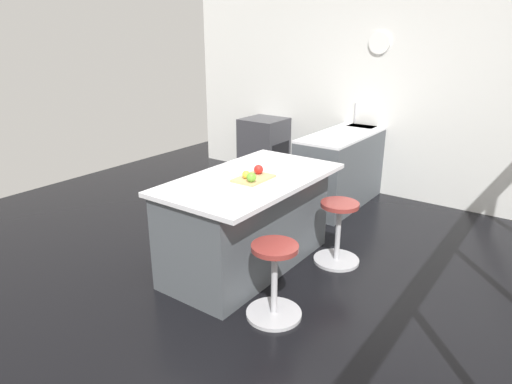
{
  "coord_description": "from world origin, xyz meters",
  "views": [
    {
      "loc": [
        2.94,
        2.27,
        2.11
      ],
      "look_at": [
        -0.13,
        0.04,
        0.76
      ],
      "focal_mm": 31.56,
      "sensor_mm": 36.0,
      "label": 1
    }
  ],
  "objects_px": {
    "stool_middle": "(274,283)",
    "apple_yellow": "(246,175)",
    "oven_range": "(264,148)",
    "kitchen_island": "(248,221)",
    "cutting_board": "(253,178)",
    "stool_by_window": "(338,234)",
    "apple_red": "(259,169)",
    "apple_green": "(251,177)"
  },
  "relations": [
    {
      "from": "stool_by_window",
      "to": "apple_green",
      "type": "relative_size",
      "value": 7.31
    },
    {
      "from": "stool_middle",
      "to": "apple_yellow",
      "type": "bearing_deg",
      "value": -126.07
    },
    {
      "from": "cutting_board",
      "to": "apple_green",
      "type": "relative_size",
      "value": 4.28
    },
    {
      "from": "stool_middle",
      "to": "apple_yellow",
      "type": "xyz_separation_m",
      "value": [
        -0.43,
        -0.59,
        0.66
      ]
    },
    {
      "from": "apple_red",
      "to": "apple_green",
      "type": "bearing_deg",
      "value": 20.95
    },
    {
      "from": "stool_by_window",
      "to": "apple_green",
      "type": "bearing_deg",
      "value": -34.89
    },
    {
      "from": "stool_middle",
      "to": "kitchen_island",
      "type": "bearing_deg",
      "value": -129.35
    },
    {
      "from": "oven_range",
      "to": "kitchen_island",
      "type": "height_order",
      "value": "oven_range"
    },
    {
      "from": "stool_by_window",
      "to": "apple_red",
      "type": "height_order",
      "value": "apple_red"
    },
    {
      "from": "stool_by_window",
      "to": "oven_range",
      "type": "bearing_deg",
      "value": -130.79
    },
    {
      "from": "oven_range",
      "to": "apple_yellow",
      "type": "xyz_separation_m",
      "value": [
        2.53,
        1.58,
        0.5
      ]
    },
    {
      "from": "stool_middle",
      "to": "apple_green",
      "type": "bearing_deg",
      "value": -127.42
    },
    {
      "from": "cutting_board",
      "to": "stool_by_window",
      "type": "bearing_deg",
      "value": 136.92
    },
    {
      "from": "stool_middle",
      "to": "apple_green",
      "type": "height_order",
      "value": "apple_green"
    },
    {
      "from": "cutting_board",
      "to": "stool_middle",
      "type": "bearing_deg",
      "value": 48.55
    },
    {
      "from": "kitchen_island",
      "to": "cutting_board",
      "type": "height_order",
      "value": "cutting_board"
    },
    {
      "from": "kitchen_island",
      "to": "apple_green",
      "type": "relative_size",
      "value": 20.73
    },
    {
      "from": "cutting_board",
      "to": "apple_red",
      "type": "height_order",
      "value": "apple_red"
    },
    {
      "from": "apple_yellow",
      "to": "stool_middle",
      "type": "bearing_deg",
      "value": 53.93
    },
    {
      "from": "kitchen_island",
      "to": "cutting_board",
      "type": "bearing_deg",
      "value": 63.99
    },
    {
      "from": "oven_range",
      "to": "cutting_board",
      "type": "height_order",
      "value": "cutting_board"
    },
    {
      "from": "stool_by_window",
      "to": "apple_red",
      "type": "bearing_deg",
      "value": -49.83
    },
    {
      "from": "stool_by_window",
      "to": "apple_yellow",
      "type": "distance_m",
      "value": 1.11
    },
    {
      "from": "apple_red",
      "to": "apple_green",
      "type": "xyz_separation_m",
      "value": [
        0.22,
        0.08,
        -0.0
      ]
    },
    {
      "from": "kitchen_island",
      "to": "stool_middle",
      "type": "xyz_separation_m",
      "value": [
        0.55,
        0.67,
        -0.16
      ]
    },
    {
      "from": "kitchen_island",
      "to": "cutting_board",
      "type": "xyz_separation_m",
      "value": [
        0.05,
        0.11,
        0.45
      ]
    },
    {
      "from": "apple_red",
      "to": "stool_by_window",
      "type": "bearing_deg",
      "value": 130.17
    },
    {
      "from": "kitchen_island",
      "to": "apple_yellow",
      "type": "distance_m",
      "value": 0.51
    },
    {
      "from": "cutting_board",
      "to": "apple_red",
      "type": "relative_size",
      "value": 4.26
    },
    {
      "from": "oven_range",
      "to": "cutting_board",
      "type": "bearing_deg",
      "value": 33.06
    },
    {
      "from": "stool_middle",
      "to": "apple_red",
      "type": "distance_m",
      "value": 1.07
    },
    {
      "from": "stool_middle",
      "to": "apple_red",
      "type": "bearing_deg",
      "value": -135.97
    },
    {
      "from": "stool_by_window",
      "to": "stool_middle",
      "type": "height_order",
      "value": "same"
    },
    {
      "from": "apple_red",
      "to": "cutting_board",
      "type": "bearing_deg",
      "value": 11.6
    },
    {
      "from": "stool_by_window",
      "to": "cutting_board",
      "type": "height_order",
      "value": "cutting_board"
    },
    {
      "from": "stool_middle",
      "to": "cutting_board",
      "type": "xyz_separation_m",
      "value": [
        -0.49,
        -0.56,
        0.61
      ]
    },
    {
      "from": "stool_middle",
      "to": "cutting_board",
      "type": "bearing_deg",
      "value": -131.45
    },
    {
      "from": "stool_middle",
      "to": "apple_yellow",
      "type": "distance_m",
      "value": 0.98
    },
    {
      "from": "cutting_board",
      "to": "apple_green",
      "type": "height_order",
      "value": "apple_green"
    },
    {
      "from": "apple_yellow",
      "to": "apple_green",
      "type": "xyz_separation_m",
      "value": [
        0.05,
        0.09,
        0.01
      ]
    },
    {
      "from": "stool_middle",
      "to": "apple_green",
      "type": "distance_m",
      "value": 0.91
    },
    {
      "from": "stool_by_window",
      "to": "apple_green",
      "type": "distance_m",
      "value": 1.09
    }
  ]
}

